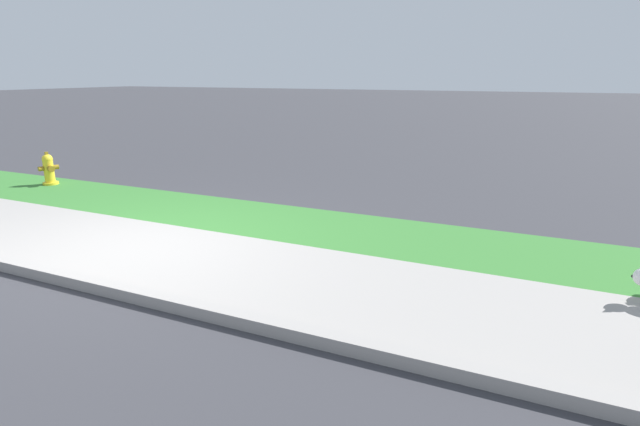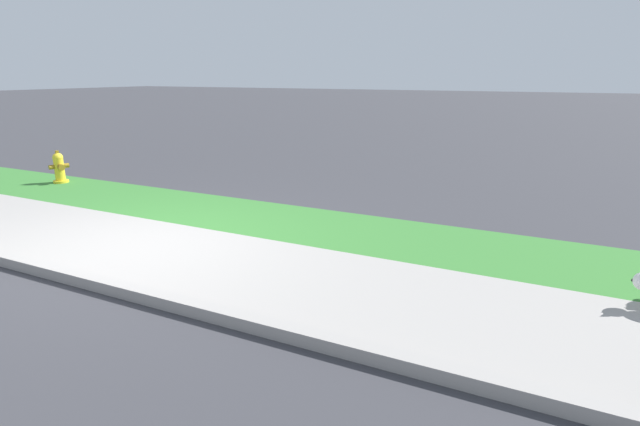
# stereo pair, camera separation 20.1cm
# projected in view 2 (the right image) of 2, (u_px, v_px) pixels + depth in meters

# --- Properties ---
(ground_plane) EXTENTS (120.00, 120.00, 0.00)m
(ground_plane) POSITION_uv_depth(u_px,v_px,m) (136.00, 248.00, 6.28)
(ground_plane) COLOR #38383D
(sidewalk_pavement) EXTENTS (18.00, 2.00, 0.01)m
(sidewalk_pavement) POSITION_uv_depth(u_px,v_px,m) (136.00, 247.00, 6.28)
(sidewalk_pavement) COLOR #9E9993
(sidewalk_pavement) RESTS_ON ground
(grass_verge) EXTENTS (18.00, 1.69, 0.01)m
(grass_verge) POSITION_uv_depth(u_px,v_px,m) (225.00, 212.00, 7.87)
(grass_verge) COLOR #387A33
(grass_verge) RESTS_ON ground
(street_curb) EXTENTS (18.00, 0.16, 0.12)m
(street_curb) POSITION_uv_depth(u_px,v_px,m) (58.00, 273.00, 5.34)
(street_curb) COLOR #9E9993
(street_curb) RESTS_ON ground
(fire_hydrant_at_driveway) EXTENTS (0.35, 0.38, 0.65)m
(fire_hydrant_at_driveway) POSITION_uv_depth(u_px,v_px,m) (59.00, 168.00, 9.93)
(fire_hydrant_at_driveway) COLOR yellow
(fire_hydrant_at_driveway) RESTS_ON ground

